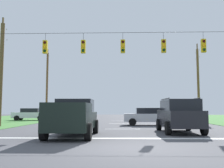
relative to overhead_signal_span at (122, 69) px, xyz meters
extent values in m
plane|color=#47474C|center=(0.01, -8.58, -4.22)|extent=(120.00, 120.00, 0.00)
cube|color=white|center=(0.01, -5.47, -4.22)|extent=(15.99, 0.45, 0.01)
cube|color=white|center=(0.01, 0.53, -4.22)|extent=(2.50, 0.15, 0.01)
cube|color=white|center=(0.01, 7.68, -4.22)|extent=(2.50, 0.15, 0.01)
cube|color=white|center=(0.01, 13.60, -4.22)|extent=(2.50, 0.15, 0.01)
cylinder|color=black|center=(-0.02, 0.00, 2.67)|extent=(18.57, 0.02, 0.02)
cylinder|color=black|center=(-5.55, 0.00, 2.40)|extent=(0.02, 0.02, 0.53)
cube|color=yellow|center=(-5.55, 0.00, 1.66)|extent=(0.32, 0.24, 0.95)
cylinder|color=#310503|center=(-5.55, -0.14, 1.96)|extent=(0.20, 0.04, 0.20)
cylinder|color=orange|center=(-5.55, -0.14, 1.66)|extent=(0.20, 0.04, 0.20)
cylinder|color=black|center=(-5.55, -0.14, 1.36)|extent=(0.20, 0.04, 0.20)
cylinder|color=black|center=(-2.79, 0.00, 2.40)|extent=(0.02, 0.02, 0.53)
cube|color=yellow|center=(-2.79, 0.00, 1.66)|extent=(0.32, 0.24, 0.95)
cylinder|color=#310503|center=(-2.79, -0.14, 1.96)|extent=(0.20, 0.04, 0.20)
cylinder|color=orange|center=(-2.79, -0.14, 1.66)|extent=(0.20, 0.04, 0.20)
cylinder|color=black|center=(-2.79, -0.14, 1.36)|extent=(0.20, 0.04, 0.20)
cylinder|color=black|center=(0.05, 0.00, 2.40)|extent=(0.02, 0.02, 0.53)
cube|color=yellow|center=(0.05, 0.00, 1.66)|extent=(0.32, 0.24, 0.95)
cylinder|color=#310503|center=(0.05, -0.14, 1.96)|extent=(0.20, 0.04, 0.20)
cylinder|color=orange|center=(0.05, -0.14, 1.66)|extent=(0.20, 0.04, 0.20)
cylinder|color=black|center=(0.05, -0.14, 1.36)|extent=(0.20, 0.04, 0.20)
cylinder|color=black|center=(2.95, 0.00, 2.40)|extent=(0.02, 0.02, 0.53)
cube|color=yellow|center=(2.95, 0.00, 1.66)|extent=(0.32, 0.24, 0.95)
cylinder|color=#310503|center=(2.95, -0.14, 1.96)|extent=(0.20, 0.04, 0.20)
cylinder|color=orange|center=(2.95, -0.14, 1.66)|extent=(0.20, 0.04, 0.20)
cylinder|color=black|center=(2.95, -0.14, 1.36)|extent=(0.20, 0.04, 0.20)
cylinder|color=black|center=(5.76, 0.00, 2.40)|extent=(0.02, 0.02, 0.53)
cube|color=yellow|center=(5.76, 0.00, 1.66)|extent=(0.32, 0.24, 0.95)
cylinder|color=#310503|center=(5.76, -0.14, 1.96)|extent=(0.20, 0.04, 0.20)
cylinder|color=orange|center=(5.76, -0.14, 1.66)|extent=(0.20, 0.04, 0.20)
cylinder|color=black|center=(5.76, -0.14, 1.36)|extent=(0.20, 0.04, 0.20)
cube|color=black|center=(-2.59, -4.69, -3.40)|extent=(2.02, 5.41, 0.85)
cube|color=black|center=(-2.59, -4.04, -2.62)|extent=(1.86, 1.91, 0.70)
cube|color=black|center=(-3.52, -6.05, -2.75)|extent=(0.11, 2.38, 0.45)
cube|color=black|center=(-1.64, -6.04, -2.75)|extent=(0.11, 2.38, 0.45)
cube|color=black|center=(-2.58, -7.34, -2.75)|extent=(1.96, 0.11, 0.45)
cylinder|color=black|center=(-3.60, -2.86, -3.82)|extent=(0.28, 0.80, 0.80)
cylinder|color=black|center=(-1.60, -2.85, -3.82)|extent=(0.28, 0.80, 0.80)
cylinder|color=black|center=(-3.58, -6.53, -3.82)|extent=(0.28, 0.80, 0.80)
cylinder|color=black|center=(-1.58, -6.52, -3.82)|extent=(0.28, 0.80, 0.80)
cube|color=black|center=(3.43, -2.20, -3.37)|extent=(1.99, 4.82, 0.95)
cube|color=black|center=(3.43, -2.35, -2.57)|extent=(1.83, 3.22, 0.65)
cylinder|color=black|center=(2.58, -2.36, -2.19)|extent=(0.07, 2.72, 0.05)
cylinder|color=black|center=(4.28, -2.34, -2.19)|extent=(0.07, 2.72, 0.05)
cylinder|color=black|center=(2.44, -0.58, -3.84)|extent=(0.27, 0.76, 0.76)
cylinder|color=black|center=(4.39, -0.56, -3.84)|extent=(0.27, 0.76, 0.76)
cylinder|color=black|center=(2.47, -3.84, -3.84)|extent=(0.27, 0.76, 0.76)
cylinder|color=black|center=(4.42, -3.82, -3.84)|extent=(0.27, 0.76, 0.76)
cube|color=silver|center=(-11.53, 14.54, -3.55)|extent=(4.45, 2.19, 0.70)
cube|color=black|center=(-11.53, 14.54, -2.95)|extent=(2.24, 1.81, 0.50)
cylinder|color=black|center=(-12.86, 13.52, -3.90)|extent=(0.66, 0.28, 0.64)
cylinder|color=black|center=(-13.03, 15.31, -3.90)|extent=(0.66, 0.28, 0.64)
cylinder|color=black|center=(-10.04, 13.78, -3.90)|extent=(0.66, 0.28, 0.64)
cylinder|color=black|center=(-10.20, 15.57, -3.90)|extent=(0.66, 0.28, 0.64)
cube|color=silver|center=(2.32, 5.08, -3.55)|extent=(4.32, 1.84, 0.70)
cube|color=black|center=(2.32, 5.08, -2.95)|extent=(2.12, 1.64, 0.50)
cylinder|color=black|center=(3.75, 5.97, -3.90)|extent=(0.64, 0.23, 0.64)
cylinder|color=black|center=(3.74, 4.17, -3.90)|extent=(0.64, 0.23, 0.64)
cylinder|color=black|center=(0.91, 5.99, -3.90)|extent=(0.64, 0.23, 0.64)
cylinder|color=black|center=(0.90, 4.19, -3.90)|extent=(0.64, 0.23, 0.64)
cylinder|color=brown|center=(9.94, 15.61, 0.40)|extent=(0.30, 0.30, 9.25)
cube|color=brown|center=(9.94, 15.61, 4.63)|extent=(0.12, 0.12, 2.23)
cylinder|color=#B2B7BC|center=(9.94, 16.50, 4.75)|extent=(0.08, 0.08, 0.12)
cylinder|color=#B2B7BC|center=(9.94, 14.72, 4.75)|extent=(0.08, 0.08, 0.12)
cube|color=brown|center=(9.94, 15.61, 3.73)|extent=(0.12, 0.12, 2.08)
cylinder|color=#B2B7BC|center=(9.94, 16.45, 3.85)|extent=(0.08, 0.08, 0.12)
cylinder|color=#B2B7BC|center=(9.94, 14.78, 3.85)|extent=(0.08, 0.08, 0.12)
cylinder|color=brown|center=(-10.05, 2.86, 0.10)|extent=(0.33, 0.33, 8.64)
cube|color=brown|center=(-10.05, 2.86, 4.01)|extent=(0.12, 0.12, 1.83)
cylinder|color=#B2B7BC|center=(-10.05, 3.59, 4.13)|extent=(0.08, 0.08, 0.12)
cube|color=brown|center=(-10.05, 2.86, 3.11)|extent=(0.12, 0.12, 2.24)
cylinder|color=#B2B7BC|center=(-10.05, 3.75, 3.23)|extent=(0.08, 0.08, 0.12)
cylinder|color=brown|center=(-10.02, 16.39, 0.30)|extent=(0.27, 0.27, 9.05)
cube|color=brown|center=(-10.02, 16.39, 4.43)|extent=(0.12, 0.12, 1.85)
cylinder|color=#B2B7BC|center=(-10.02, 17.13, 4.55)|extent=(0.08, 0.08, 0.12)
cylinder|color=#B2B7BC|center=(-10.02, 15.65, 4.55)|extent=(0.08, 0.08, 0.12)
camera|label=1|loc=(-0.13, -18.35, -2.81)|focal=41.97mm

